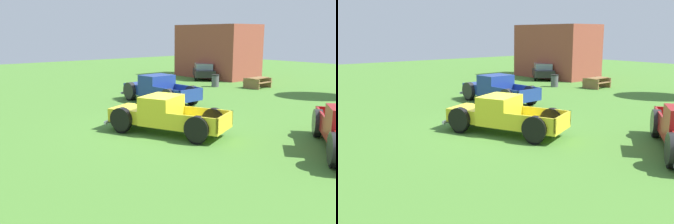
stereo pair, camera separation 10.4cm
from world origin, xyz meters
TOP-DOWN VIEW (x-y plane):
  - ground_plane at (0.00, 0.00)m, footprint 80.00×80.00m
  - pickup_truck_foreground at (0.32, -0.18)m, footprint 5.38×3.56m
  - pickup_truck_behind_right at (-5.31, 4.03)m, footprint 5.40×2.21m
  - sedan_distant_a at (-11.69, 14.48)m, footprint 4.39×4.04m
  - picnic_table at (-5.03, 13.59)m, footprint 1.56×1.87m
  - trash_can at (-7.46, 11.55)m, footprint 0.59×0.59m
  - brick_pavilion at (-11.94, 16.53)m, footprint 7.38×4.11m

SIDE VIEW (x-z plane):
  - ground_plane at x=0.00m, z-range 0.00..0.00m
  - trash_can at x=-7.46m, z-range 0.00..0.95m
  - picnic_table at x=-5.03m, z-range 0.10..0.88m
  - pickup_truck_foreground at x=0.32m, z-range -0.04..1.52m
  - sedan_distant_a at x=-11.69m, z-range 0.04..1.46m
  - pickup_truck_behind_right at x=-5.31m, z-range -0.04..1.60m
  - brick_pavilion at x=-11.94m, z-range 0.00..4.83m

